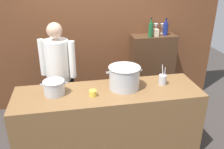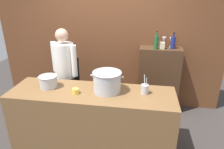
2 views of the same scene
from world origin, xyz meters
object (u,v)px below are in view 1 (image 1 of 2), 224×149
object	(u,v)px
wine_bottle_green	(151,30)
wine_glass_short	(156,27)
stockpot_small	(54,87)
butter_jar	(93,93)
stockpot_large	(124,78)
utensil_crock	(163,79)
spice_tin_cream	(156,33)
wine_glass_wide	(162,27)
chef	(59,71)
wine_bottle_cobalt	(166,28)

from	to	relation	value
wine_bottle_green	wine_glass_short	distance (m)	0.20
stockpot_small	butter_jar	world-z (taller)	stockpot_small
stockpot_large	utensil_crock	xyz separation A→B (m)	(0.52, 0.01, -0.08)
wine_glass_short	stockpot_small	bearing A→B (deg)	-144.97
spice_tin_cream	utensil_crock	bearing A→B (deg)	-104.12
wine_glass_wide	wine_glass_short	xyz separation A→B (m)	(-0.13, -0.04, 0.01)
stockpot_small	spice_tin_cream	size ratio (longest dim) A/B	2.76
spice_tin_cream	wine_bottle_green	bearing A→B (deg)	-157.65
chef	spice_tin_cream	bearing A→B (deg)	-139.24
wine_bottle_green	utensil_crock	bearing A→B (deg)	-99.04
butter_jar	wine_bottle_green	world-z (taller)	wine_bottle_green
utensil_crock	chef	bearing A→B (deg)	158.14
stockpot_small	wine_glass_short	distance (m)	2.11
chef	wine_glass_wide	world-z (taller)	chef
stockpot_small	wine_glass_wide	world-z (taller)	wine_glass_wide
wine_bottle_cobalt	spice_tin_cream	distance (m)	0.20
wine_bottle_green	wine_glass_short	size ratio (longest dim) A/B	1.66
chef	wine_bottle_green	bearing A→B (deg)	-139.53
stockpot_small	wine_glass_wide	bearing A→B (deg)	33.88
butter_jar	wine_bottle_cobalt	world-z (taller)	wine_bottle_cobalt
stockpot_large	wine_glass_short	size ratio (longest dim) A/B	2.41
stockpot_small	spice_tin_cream	distance (m)	2.01
stockpot_small	utensil_crock	distance (m)	1.39
spice_tin_cream	wine_glass_short	bearing A→B (deg)	70.92
chef	butter_jar	bearing A→B (deg)	143.07
stockpot_small	utensil_crock	world-z (taller)	utensil_crock
stockpot_large	wine_bottle_green	bearing A→B (deg)	56.68
stockpot_small	wine_bottle_cobalt	world-z (taller)	wine_bottle_cobalt
stockpot_large	wine_glass_short	world-z (taller)	wine_glass_short
wine_bottle_green	spice_tin_cream	world-z (taller)	wine_bottle_green
stockpot_large	wine_glass_wide	bearing A→B (deg)	51.98
wine_bottle_cobalt	wine_glass_wide	xyz separation A→B (m)	(-0.02, 0.10, 0.01)
wine_bottle_green	wine_glass_wide	xyz separation A→B (m)	(0.27, 0.18, -0.00)
wine_glass_short	chef	bearing A→B (deg)	-158.91
butter_jar	spice_tin_cream	xyz separation A→B (m)	(1.21, 1.22, 0.38)
stockpot_small	spice_tin_cream	xyz separation A→B (m)	(1.66, 1.09, 0.33)
stockpot_large	wine_bottle_cobalt	distance (m)	1.52
wine_glass_wide	stockpot_large	bearing A→B (deg)	-128.02
stockpot_large	spice_tin_cream	xyz separation A→B (m)	(0.79, 1.09, 0.27)
stockpot_small	utensil_crock	bearing A→B (deg)	0.51
stockpot_large	spice_tin_cream	distance (m)	1.37
chef	stockpot_small	bearing A→B (deg)	107.79
utensil_crock	spice_tin_cream	bearing A→B (deg)	75.88
chef	wine_bottle_cobalt	xyz separation A→B (m)	(1.80, 0.57, 0.40)
spice_tin_cream	stockpot_small	bearing A→B (deg)	-146.78
wine_bottle_green	wine_bottle_cobalt	bearing A→B (deg)	15.65
butter_jar	stockpot_large	bearing A→B (deg)	18.25
wine_glass_short	wine_bottle_green	bearing A→B (deg)	-134.27
utensil_crock	wine_bottle_cobalt	world-z (taller)	wine_bottle_cobalt
chef	wine_bottle_cobalt	size ratio (longest dim) A/B	5.77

